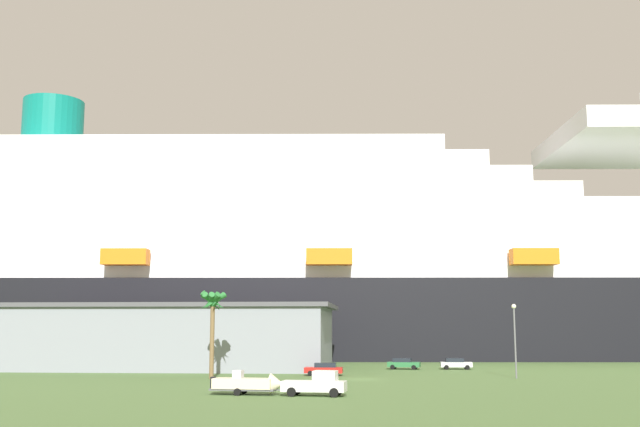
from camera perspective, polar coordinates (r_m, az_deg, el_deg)
The scene contains 10 objects.
ground_plane at distance 119.71m, azimuth 3.60°, elevation -11.41°, with size 600.00×600.00×0.00m, color #4C6B38.
cruise_ship at distance 150.60m, azimuth -6.26°, elevation -4.42°, with size 301.97×53.25×60.30m.
terminal_building at distance 115.28m, azimuth -11.97°, elevation -9.04°, with size 51.46×24.39×9.27m.
pickup_truck at distance 67.94m, azimuth -0.24°, elevation -12.73°, with size 5.79×2.79×2.20m.
small_boat_on_trailer at distance 69.37m, azimuth -5.21°, elevation -12.68°, with size 7.51×2.65×2.15m.
palm_tree at distance 91.39m, azimuth -8.10°, elevation -6.99°, with size 3.34×3.43×10.31m.
street_lamp at distance 93.59m, azimuth 14.47°, elevation -8.53°, with size 0.56×0.56×8.71m.
parked_car_silver_sedan at distance 111.93m, azimuth 10.20°, elevation -11.07°, with size 4.46×2.11×1.58m.
parked_car_red_hatchback at distance 96.07m, azimuth 0.31°, elevation -11.63°, with size 4.77×2.19×1.58m.
parked_car_green_wagon at distance 111.01m, azimuth 6.32°, elevation -11.17°, with size 4.85×2.69×1.58m.
Camera 1 is at (2.11, -89.54, 5.98)m, focal length 42.44 mm.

